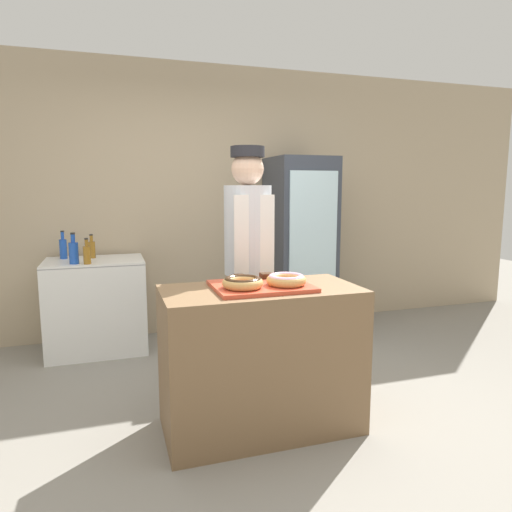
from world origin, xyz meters
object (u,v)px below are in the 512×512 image
(beverage_fridge, at_px, (300,246))
(bottle_blue, at_px, (63,248))
(bottle_amber, at_px, (87,254))
(bottle_blue_b, at_px, (74,252))
(brownie_back_left, at_px, (239,277))
(baker_person, at_px, (248,261))
(brownie_back_right, at_px, (266,276))
(serving_tray, at_px, (261,286))
(bottle_amber_b, at_px, (92,249))
(chest_freezer, at_px, (96,305))
(donut_chocolate_glaze, at_px, (243,282))
(donut_light_glaze, at_px, (286,279))

(beverage_fridge, bearing_deg, bottle_blue, 176.07)
(bottle_amber, bearing_deg, bottle_blue_b, 156.54)
(brownie_back_left, height_order, bottle_blue_b, bottle_blue_b)
(bottle_blue, bearing_deg, brownie_back_left, -56.06)
(baker_person, xyz_separation_m, bottle_amber, (-1.15, 0.90, -0.03))
(baker_person, height_order, bottle_blue_b, baker_person)
(brownie_back_right, bearing_deg, serving_tray, -118.29)
(bottle_amber, relative_size, bottle_amber_b, 1.01)
(bottle_amber_b, bearing_deg, bottle_amber, -94.39)
(brownie_back_left, height_order, chest_freezer, brownie_back_left)
(beverage_fridge, height_order, bottle_amber, beverage_fridge)
(chest_freezer, relative_size, bottle_blue_b, 3.22)
(donut_chocolate_glaze, relative_size, donut_light_glaze, 1.00)
(donut_chocolate_glaze, xyz_separation_m, donut_light_glaze, (0.27, 0.00, 0.00))
(chest_freezer, bearing_deg, bottle_blue, 150.52)
(beverage_fridge, bearing_deg, baker_person, -128.43)
(serving_tray, height_order, beverage_fridge, beverage_fridge)
(serving_tray, relative_size, beverage_fridge, 0.32)
(donut_chocolate_glaze, height_order, donut_light_glaze, same)
(bottle_blue, bearing_deg, bottle_blue_b, -71.58)
(chest_freezer, xyz_separation_m, bottle_amber, (-0.05, -0.23, 0.50))
(brownie_back_right, bearing_deg, chest_freezer, 124.41)
(bottle_amber_b, bearing_deg, donut_light_glaze, -59.39)
(brownie_back_left, xyz_separation_m, bottle_amber_b, (-0.92, 1.70, 0.00))
(beverage_fridge, distance_m, chest_freezer, 2.05)
(bottle_blue_b, bearing_deg, bottle_amber_b, 66.09)
(bottle_amber_b, bearing_deg, brownie_back_left, -61.56)
(bottle_blue, bearing_deg, beverage_fridge, -3.93)
(brownie_back_left, distance_m, beverage_fridge, 1.92)
(donut_chocolate_glaze, distance_m, bottle_amber, 1.83)
(donut_chocolate_glaze, distance_m, bottle_blue_b, 1.92)
(serving_tray, relative_size, bottle_amber_b, 2.62)
(bottle_blue_b, height_order, bottle_amber_b, bottle_blue_b)
(baker_person, distance_m, bottle_amber, 1.46)
(brownie_back_left, distance_m, bottle_amber_b, 1.94)
(baker_person, relative_size, chest_freezer, 2.07)
(serving_tray, distance_m, bottle_amber, 1.84)
(donut_light_glaze, distance_m, brownie_back_right, 0.24)
(brownie_back_right, distance_m, chest_freezer, 1.98)
(bottle_blue, bearing_deg, donut_light_glaze, -54.76)
(donut_light_glaze, bearing_deg, serving_tray, 153.28)
(baker_person, distance_m, beverage_fridge, 1.44)
(serving_tray, xyz_separation_m, donut_chocolate_glaze, (-0.13, -0.07, 0.05))
(serving_tray, distance_m, brownie_back_left, 0.19)
(donut_light_glaze, xyz_separation_m, brownie_back_right, (-0.04, 0.24, -0.02))
(baker_person, relative_size, bottle_amber_b, 8.10)
(brownie_back_right, height_order, bottle_blue_b, bottle_blue_b)
(bottle_blue_b, xyz_separation_m, bottle_amber, (0.11, -0.05, -0.02))
(serving_tray, bearing_deg, bottle_amber, 124.31)
(beverage_fridge, height_order, bottle_blue_b, beverage_fridge)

